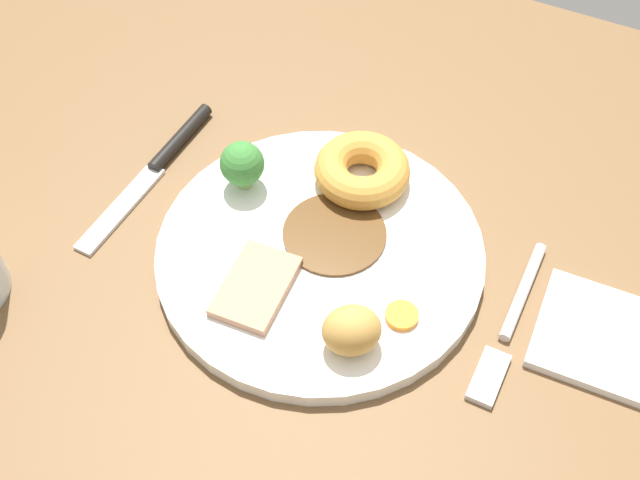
% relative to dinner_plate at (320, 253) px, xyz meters
% --- Properties ---
extents(dining_table, '(1.20, 0.84, 0.04)m').
position_rel_dinner_plate_xyz_m(dining_table, '(-0.03, 0.01, -0.02)').
color(dining_table, brown).
rests_on(dining_table, ground).
extents(dinner_plate, '(0.26, 0.26, 0.01)m').
position_rel_dinner_plate_xyz_m(dinner_plate, '(0.00, 0.00, 0.00)').
color(dinner_plate, white).
rests_on(dinner_plate, dining_table).
extents(gravy_pool, '(0.08, 0.08, 0.00)m').
position_rel_dinner_plate_xyz_m(gravy_pool, '(-0.00, -0.02, 0.01)').
color(gravy_pool, '#563819').
rests_on(gravy_pool, dinner_plate).
extents(meat_slice_main, '(0.05, 0.08, 0.01)m').
position_rel_dinner_plate_xyz_m(meat_slice_main, '(0.03, 0.06, 0.01)').
color(meat_slice_main, tan).
rests_on(meat_slice_main, dinner_plate).
extents(yorkshire_pudding, '(0.08, 0.08, 0.03)m').
position_rel_dinner_plate_xyz_m(yorkshire_pudding, '(-0.00, -0.08, 0.02)').
color(yorkshire_pudding, '#C68938').
rests_on(yorkshire_pudding, dinner_plate).
extents(roast_potato_left, '(0.06, 0.05, 0.04)m').
position_rel_dinner_plate_xyz_m(roast_potato_left, '(-0.06, 0.07, 0.03)').
color(roast_potato_left, '#BC8C42').
rests_on(roast_potato_left, dinner_plate).
extents(carrot_coin_front, '(0.03, 0.03, 0.01)m').
position_rel_dinner_plate_xyz_m(carrot_coin_front, '(-0.08, 0.03, 0.01)').
color(carrot_coin_front, orange).
rests_on(carrot_coin_front, dinner_plate).
extents(broccoli_floret, '(0.04, 0.04, 0.04)m').
position_rel_dinner_plate_xyz_m(broccoli_floret, '(0.09, -0.03, 0.03)').
color(broccoli_floret, '#8CB766').
rests_on(broccoli_floret, dinner_plate).
extents(fork, '(0.02, 0.15, 0.01)m').
position_rel_dinner_plate_xyz_m(fork, '(-0.16, -0.00, -0.00)').
color(fork, silver).
rests_on(fork, dining_table).
extents(knife, '(0.02, 0.19, 0.01)m').
position_rel_dinner_plate_xyz_m(knife, '(0.17, -0.03, -0.00)').
color(knife, black).
rests_on(knife, dining_table).
extents(folded_napkin, '(0.11, 0.10, 0.01)m').
position_rel_dinner_plate_xyz_m(folded_napkin, '(-0.23, -0.03, -0.00)').
color(folded_napkin, white).
rests_on(folded_napkin, dining_table).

